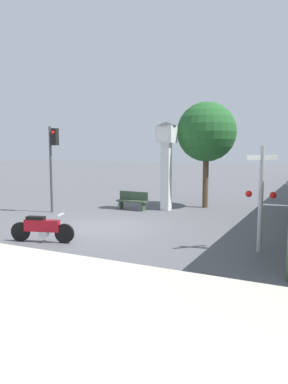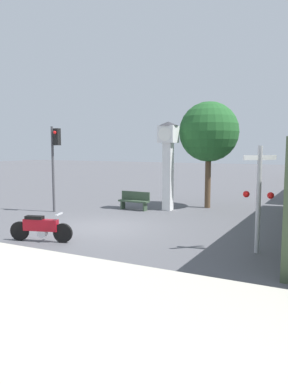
{
  "view_description": "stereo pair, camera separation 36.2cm",
  "coord_description": "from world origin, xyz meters",
  "px_view_note": "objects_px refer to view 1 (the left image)",
  "views": [
    {
      "loc": [
        7.8,
        -12.28,
        3.15
      ],
      "look_at": [
        1.22,
        1.2,
        1.36
      ],
      "focal_mm": 35.0,
      "sensor_mm": 36.0,
      "label": 1
    },
    {
      "loc": [
        8.12,
        -12.11,
        3.15
      ],
      "look_at": [
        1.22,
        1.2,
        1.36
      ],
      "focal_mm": 35.0,
      "sensor_mm": 36.0,
      "label": 2
    }
  ],
  "objects_px": {
    "traffic_light": "(53,154)",
    "clock_tower": "(166,152)",
    "motorcycle": "(42,228)",
    "street_tree": "(206,132)",
    "railroad_crossing_signal": "(261,194)",
    "bench": "(133,200)"
  },
  "relations": [
    {
      "from": "clock_tower",
      "to": "street_tree",
      "type": "relative_size",
      "value": 0.8
    },
    {
      "from": "clock_tower",
      "to": "traffic_light",
      "type": "xyz_separation_m",
      "value": [
        -4.62,
        -3.0,
        -0.06
      ]
    },
    {
      "from": "traffic_light",
      "to": "street_tree",
      "type": "distance_m",
      "value": 7.81
    },
    {
      "from": "railroad_crossing_signal",
      "to": "bench",
      "type": "relative_size",
      "value": 2.0
    },
    {
      "from": "railroad_crossing_signal",
      "to": "bench",
      "type": "distance_m",
      "value": 8.8
    },
    {
      "from": "clock_tower",
      "to": "railroad_crossing_signal",
      "type": "distance_m",
      "value": 8.06
    },
    {
      "from": "motorcycle",
      "to": "traffic_light",
      "type": "distance_m",
      "value": 6.31
    },
    {
      "from": "clock_tower",
      "to": "traffic_light",
      "type": "distance_m",
      "value": 5.51
    },
    {
      "from": "railroad_crossing_signal",
      "to": "street_tree",
      "type": "relative_size",
      "value": 0.58
    },
    {
      "from": "railroad_crossing_signal",
      "to": "motorcycle",
      "type": "bearing_deg",
      "value": -163.7
    },
    {
      "from": "clock_tower",
      "to": "street_tree",
      "type": "height_order",
      "value": "street_tree"
    },
    {
      "from": "motorcycle",
      "to": "clock_tower",
      "type": "height_order",
      "value": "clock_tower"
    },
    {
      "from": "clock_tower",
      "to": "bench",
      "type": "relative_size",
      "value": 2.75
    },
    {
      "from": "street_tree",
      "to": "bench",
      "type": "relative_size",
      "value": 3.42
    },
    {
      "from": "street_tree",
      "to": "clock_tower",
      "type": "bearing_deg",
      "value": -132.12
    },
    {
      "from": "railroad_crossing_signal",
      "to": "street_tree",
      "type": "bearing_deg",
      "value": 117.79
    },
    {
      "from": "clock_tower",
      "to": "railroad_crossing_signal",
      "type": "relative_size",
      "value": 1.38
    },
    {
      "from": "traffic_light",
      "to": "bench",
      "type": "bearing_deg",
      "value": 37.32
    },
    {
      "from": "motorcycle",
      "to": "street_tree",
      "type": "height_order",
      "value": "street_tree"
    },
    {
      "from": "traffic_light",
      "to": "clock_tower",
      "type": "bearing_deg",
      "value": 33.01
    },
    {
      "from": "railroad_crossing_signal",
      "to": "traffic_light",
      "type": "bearing_deg",
      "value": 164.54
    },
    {
      "from": "clock_tower",
      "to": "bench",
      "type": "xyz_separation_m",
      "value": [
        -1.55,
        -0.66,
        -2.42
      ]
    }
  ]
}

